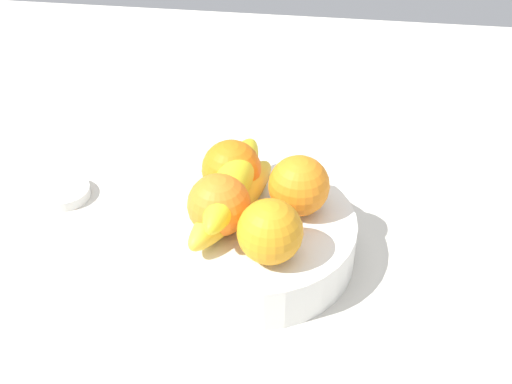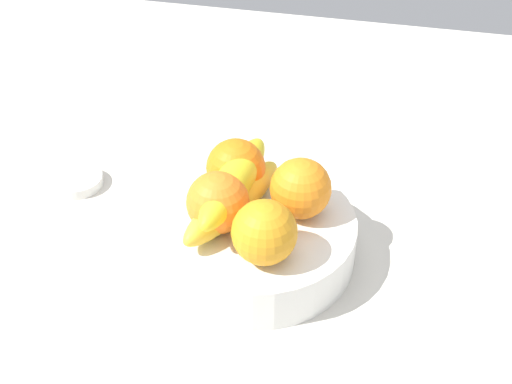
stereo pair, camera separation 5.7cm
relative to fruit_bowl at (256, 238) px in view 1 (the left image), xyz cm
name	(u,v)px [view 1 (the left image)]	position (x,y,z in cm)	size (l,w,h in cm)	color
ground_plane	(261,277)	(-0.85, 2.00, -4.25)	(180.00, 140.00, 3.00)	beige
fruit_bowl	(256,238)	(0.00, 0.00, 0.00)	(22.68, 22.68, 5.49)	white
orange_front_left	(299,186)	(-4.49, -2.44, 6.18)	(6.87, 6.87, 6.87)	orange
orange_front_right	(231,169)	(3.42, -4.48, 6.18)	(6.87, 6.87, 6.87)	orange
orange_center	(218,207)	(3.75, 2.30, 6.18)	(6.87, 6.87, 6.87)	orange
orange_back_left	(270,232)	(-2.17, 5.55, 6.18)	(6.87, 6.87, 6.87)	orange
banana_bunch	(232,193)	(2.71, -0.62, 5.85)	(9.86, 18.09, 6.20)	yellow
jar_lid	(64,192)	(26.02, -7.79, -2.06)	(6.60, 6.60, 1.36)	silver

